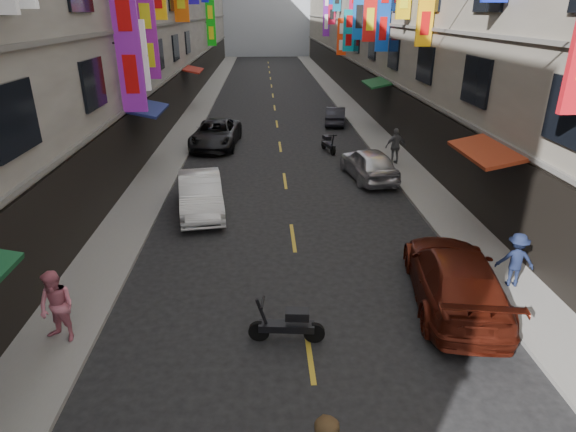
{
  "coord_description": "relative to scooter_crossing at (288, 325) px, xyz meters",
  "views": [
    {
      "loc": [
        -0.95,
        3.11,
        7.21
      ],
      "look_at": [
        -0.54,
        10.97,
        3.84
      ],
      "focal_mm": 30.0,
      "sensor_mm": 36.0,
      "label": 1
    }
  ],
  "objects": [
    {
      "name": "pedestrian_rfar",
      "position": [
        6.06,
        13.64,
        0.57
      ],
      "size": [
        1.14,
        0.77,
        1.79
      ],
      "primitive_type": "imported",
      "rotation": [
        0.0,
        0.0,
        3.31
      ],
      "color": "slate",
      "rests_on": "sidewalk_right"
    },
    {
      "name": "car_right_mid",
      "position": [
        4.32,
        11.73,
        0.29
      ],
      "size": [
        2.31,
        4.5,
        1.47
      ],
      "primitive_type": "imported",
      "rotation": [
        0.0,
        0.0,
        3.28
      ],
      "color": "silver",
      "rests_on": "ground"
    },
    {
      "name": "pedestrian_rnear",
      "position": [
        6.38,
        2.02,
        0.46
      ],
      "size": [
        1.1,
        0.72,
        1.57
      ],
      "primitive_type": "imported",
      "rotation": [
        0.0,
        0.0,
        2.93
      ],
      "color": "#131A35",
      "rests_on": "sidewalk_right"
    },
    {
      "name": "street_awnings",
      "position": [
        -0.79,
        13.6,
        2.56
      ],
      "size": [
        13.99,
        35.2,
        0.41
      ],
      "color": "#134926",
      "rests_on": "ground"
    },
    {
      "name": "car_left_far",
      "position": [
        -3.18,
        17.85,
        0.29
      ],
      "size": [
        2.86,
        5.45,
        1.46
      ],
      "primitive_type": "imported",
      "rotation": [
        0.0,
        0.0,
        -0.08
      ],
      "color": "black",
      "rests_on": "ground"
    },
    {
      "name": "car_right_near",
      "position": [
        4.47,
        1.43,
        0.32
      ],
      "size": [
        2.94,
        5.54,
        1.53
      ],
      "primitive_type": "imported",
      "rotation": [
        0.0,
        0.0,
        2.99
      ],
      "color": "#561A0E",
      "rests_on": "ground"
    },
    {
      "name": "car_left_mid",
      "position": [
        -2.93,
        8.1,
        0.3
      ],
      "size": [
        2.23,
        4.68,
        1.48
      ],
      "primitive_type": "imported",
      "rotation": [
        0.0,
        0.0,
        0.15
      ],
      "color": "silver",
      "rests_on": "ground"
    },
    {
      "name": "lane_markings",
      "position": [
        0.47,
        26.6,
        -0.44
      ],
      "size": [
        0.12,
        80.2,
        0.01
      ],
      "color": "gold",
      "rests_on": "ground"
    },
    {
      "name": "scooter_crossing",
      "position": [
        0.0,
        0.0,
        0.0
      ],
      "size": [
        1.8,
        0.52,
        1.14
      ],
      "rotation": [
        0.0,
        0.0,
        1.47
      ],
      "color": "black",
      "rests_on": "ground"
    },
    {
      "name": "sidewalk_left",
      "position": [
        -5.53,
        29.6,
        -0.38
      ],
      "size": [
        2.0,
        90.0,
        0.12
      ],
      "primitive_type": "cube",
      "color": "slate",
      "rests_on": "ground"
    },
    {
      "name": "sidewalk_right",
      "position": [
        6.47,
        29.6,
        -0.38
      ],
      "size": [
        2.0,
        90.0,
        0.12
      ],
      "primitive_type": "cube",
      "color": "slate",
      "rests_on": "ground"
    },
    {
      "name": "car_right_far",
      "position": [
        4.47,
        23.28,
        0.15
      ],
      "size": [
        1.86,
        3.78,
        1.19
      ],
      "primitive_type": "imported",
      "rotation": [
        0.0,
        0.0,
        2.97
      ],
      "color": "#25252C",
      "rests_on": "ground"
    },
    {
      "name": "pedestrian_lfar",
      "position": [
        -5.25,
        0.18,
        0.57
      ],
      "size": [
        1.02,
        0.87,
        1.78
      ],
      "primitive_type": "imported",
      "rotation": [
        0.0,
        0.0,
        -0.38
      ],
      "color": "#DB7388",
      "rests_on": "sidewalk_left"
    },
    {
      "name": "scooter_far_right",
      "position": [
        3.07,
        16.39,
        0.0
      ],
      "size": [
        0.71,
        1.77,
        1.14
      ],
      "rotation": [
        0.0,
        0.0,
        3.4
      ],
      "color": "black",
      "rests_on": "ground"
    }
  ]
}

